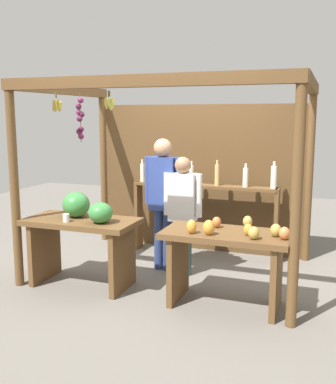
{
  "coord_description": "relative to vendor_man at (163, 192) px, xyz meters",
  "views": [
    {
      "loc": [
        1.81,
        -5.15,
        1.93
      ],
      "look_at": [
        0.0,
        -0.21,
        1.05
      ],
      "focal_mm": 42.4,
      "sensor_mm": 36.0,
      "label": 1
    }
  ],
  "objects": [
    {
      "name": "bottle_shelf_unit",
      "position": [
        0.34,
        0.75,
        -0.21
      ],
      "size": [
        2.03,
        0.22,
        1.35
      ],
      "color": "brown",
      "rests_on": "ground"
    },
    {
      "name": "vendor_man",
      "position": [
        0.0,
        0.0,
        0.0
      ],
      "size": [
        0.48,
        0.22,
        1.66
      ],
      "rotation": [
        0.0,
        0.0,
        0.07
      ],
      "color": "navy",
      "rests_on": "ground"
    },
    {
      "name": "vendor_woman",
      "position": [
        0.29,
        -0.09,
        -0.14
      ],
      "size": [
        0.48,
        0.2,
        1.45
      ],
      "rotation": [
        0.0,
        0.0,
        -0.13
      ],
      "color": "#274E4F",
      "rests_on": "ground"
    },
    {
      "name": "ground_plane",
      "position": [
        0.16,
        -0.03,
        -1.0
      ],
      "size": [
        12.0,
        12.0,
        0.0
      ],
      "primitive_type": "plane",
      "color": "slate",
      "rests_on": "ground"
    },
    {
      "name": "market_stall",
      "position": [
        0.15,
        0.45,
        0.37
      ],
      "size": [
        3.16,
        2.2,
        2.32
      ],
      "color": "brown",
      "rests_on": "ground"
    },
    {
      "name": "fruit_counter_right",
      "position": [
        1.01,
        -0.82,
        -0.42
      ],
      "size": [
        1.29,
        0.65,
        0.93
      ],
      "color": "brown",
      "rests_on": "ground"
    },
    {
      "name": "fruit_counter_left",
      "position": [
        -0.67,
        -0.81,
        -0.33
      ],
      "size": [
        1.28,
        0.64,
        1.07
      ],
      "color": "brown",
      "rests_on": "ground"
    }
  ]
}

